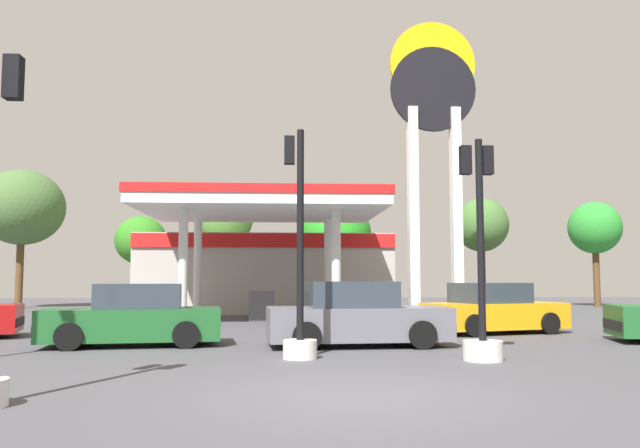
{
  "coord_description": "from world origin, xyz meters",
  "views": [
    {
      "loc": [
        -1.01,
        -8.8,
        1.56
      ],
      "look_at": [
        0.38,
        14.1,
        3.53
      ],
      "focal_mm": 35.87,
      "sensor_mm": 36.0,
      "label": 1
    }
  ],
  "objects": [
    {
      "name": "ground_plane",
      "position": [
        0.0,
        0.0,
        0.0
      ],
      "size": [
        90.0,
        90.0,
        0.0
      ],
      "primitive_type": "plane",
      "color": "#47474C",
      "rests_on": "ground"
    },
    {
      "name": "gas_station",
      "position": [
        -1.74,
        21.01,
        2.13
      ],
      "size": [
        11.41,
        13.5,
        4.63
      ],
      "color": "#ADA89E",
      "rests_on": "ground"
    },
    {
      "name": "station_pole_sign",
      "position": [
        5.45,
        17.68,
        7.96
      ],
      "size": [
        3.68,
        0.56,
        12.63
      ],
      "color": "white",
      "rests_on": "ground"
    },
    {
      "name": "car_1",
      "position": [
        0.74,
        6.11,
        0.68
      ],
      "size": [
        4.31,
        2.17,
        1.5
      ],
      "color": "black",
      "rests_on": "ground"
    },
    {
      "name": "car_2",
      "position": [
        5.1,
        9.37,
        0.65
      ],
      "size": [
        4.35,
        2.79,
        1.45
      ],
      "color": "black",
      "rests_on": "ground"
    },
    {
      "name": "car_4",
      "position": [
        -4.46,
        6.49,
        0.65
      ],
      "size": [
        4.22,
        2.25,
        1.45
      ],
      "color": "black",
      "rests_on": "ground"
    },
    {
      "name": "traffic_signal_1",
      "position": [
        -0.66,
        3.86,
        1.34
      ],
      "size": [
        0.67,
        0.69,
        4.55
      ],
      "color": "silver",
      "rests_on": "ground"
    },
    {
      "name": "traffic_signal_2",
      "position": [
        2.84,
        3.36,
        1.35
      ],
      "size": [
        0.75,
        0.75,
        4.28
      ],
      "color": "silver",
      "rests_on": "ground"
    },
    {
      "name": "tree_0",
      "position": [
        -15.15,
        26.72,
        5.43
      ],
      "size": [
        4.51,
        4.51,
        7.52
      ],
      "color": "brown",
      "rests_on": "ground"
    },
    {
      "name": "tree_1",
      "position": [
        -8.83,
        27.16,
        3.66
      ],
      "size": [
        2.84,
        2.84,
        5.04
      ],
      "color": "brown",
      "rests_on": "ground"
    },
    {
      "name": "tree_2",
      "position": [
        -4.16,
        26.17,
        4.91
      ],
      "size": [
        3.21,
        3.21,
        6.56
      ],
      "color": "brown",
      "rests_on": "ground"
    },
    {
      "name": "tree_3",
      "position": [
        2.1,
        27.49,
        4.07
      ],
      "size": [
        4.03,
        4.03,
        6.04
      ],
      "color": "brown",
      "rests_on": "ground"
    },
    {
      "name": "tree_4",
      "position": [
        10.05,
        25.79,
        4.5
      ],
      "size": [
        2.96,
        2.96,
        6.01
      ],
      "color": "brown",
      "rests_on": "ground"
    },
    {
      "name": "tree_5",
      "position": [
        16.62,
        26.05,
        4.39
      ],
      "size": [
        2.91,
        2.91,
        5.89
      ],
      "color": "brown",
      "rests_on": "ground"
    }
  ]
}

